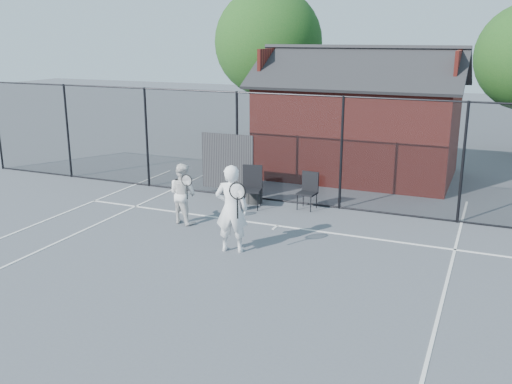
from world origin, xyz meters
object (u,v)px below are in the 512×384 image
at_px(waste_bin, 254,191).
at_px(clubhouse, 358,127).
at_px(player_back, 183,193).
at_px(chair_right, 307,192).
at_px(player_front, 232,209).
at_px(chair_left, 251,188).

bearing_deg(waste_bin, clubhouse, 67.74).
xyz_separation_m(player_back, chair_right, (2.45, 2.28, -0.27)).
bearing_deg(player_back, clubhouse, 67.80).
xyz_separation_m(player_front, player_back, (-1.93, 1.27, -0.20)).
bearing_deg(clubhouse, chair_left, -108.99).
bearing_deg(chair_right, waste_bin, -174.22).
bearing_deg(waste_bin, player_back, -112.07).
height_order(player_back, waste_bin, player_back).
bearing_deg(player_front, chair_left, 106.32).
bearing_deg(chair_left, player_back, -132.89).
bearing_deg(player_front, player_back, 146.70).
xyz_separation_m(player_front, chair_left, (-0.89, 3.05, -0.40)).
relative_size(player_back, chair_left, 1.35).
bearing_deg(player_back, chair_left, 59.71).
relative_size(player_front, chair_right, 1.96).
height_order(chair_left, waste_bin, chair_left).
bearing_deg(chair_right, player_front, -92.47).
bearing_deg(clubhouse, player_front, -95.70).
xyz_separation_m(clubhouse, chair_right, (-0.28, -4.40, -1.12)).
xyz_separation_m(chair_right, waste_bin, (-1.52, 0.00, -0.16)).
bearing_deg(player_back, waste_bin, 67.93).
height_order(player_back, chair_right, player_back).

